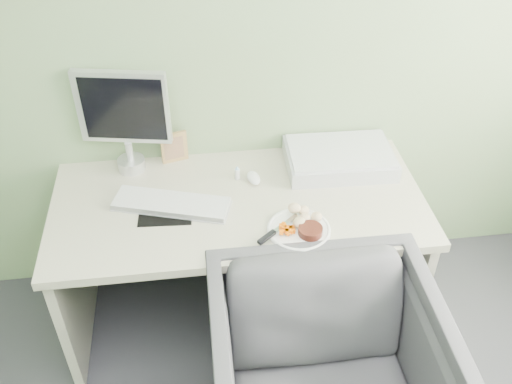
{
  "coord_description": "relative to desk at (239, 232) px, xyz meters",
  "views": [
    {
      "loc": [
        -0.17,
        -0.25,
        2.29
      ],
      "look_at": [
        0.06,
        1.5,
        0.87
      ],
      "focal_mm": 40.0,
      "sensor_mm": 36.0,
      "label": 1
    }
  ],
  "objects": [
    {
      "name": "steak",
      "position": [
        0.26,
        -0.25,
        0.21
      ],
      "size": [
        0.13,
        0.13,
        0.03
      ],
      "primitive_type": "cylinder",
      "rotation": [
        0.0,
        0.0,
        0.42
      ],
      "color": "black",
      "rests_on": "plate"
    },
    {
      "name": "steak_knife",
      "position": [
        0.11,
        -0.24,
        0.21
      ],
      "size": [
        0.19,
        0.16,
        0.02
      ],
      "rotation": [
        0.0,
        0.0,
        0.69
      ],
      "color": "silver",
      "rests_on": "plate"
    },
    {
      "name": "monitor",
      "position": [
        -0.46,
        0.31,
        0.45
      ],
      "size": [
        0.4,
        0.14,
        0.48
      ],
      "rotation": [
        0.0,
        0.0,
        -0.19
      ],
      "color": "silver",
      "rests_on": "desk"
    },
    {
      "name": "keyboard",
      "position": [
        -0.29,
        0.0,
        0.2
      ],
      "size": [
        0.51,
        0.28,
        0.02
      ],
      "primitive_type": "cube",
      "rotation": [
        0.0,
        0.0,
        -0.3
      ],
      "color": "white",
      "rests_on": "desk"
    },
    {
      "name": "scanner",
      "position": [
        0.49,
        0.2,
        0.22
      ],
      "size": [
        0.5,
        0.34,
        0.08
      ],
      "primitive_type": "cube",
      "rotation": [
        0.0,
        0.0,
        -0.03
      ],
      "color": "#B8BAC0",
      "rests_on": "desk"
    },
    {
      "name": "computer_mouse",
      "position": [
        0.08,
        0.13,
        0.2
      ],
      "size": [
        0.07,
        0.11,
        0.03
      ],
      "primitive_type": "ellipsoid",
      "rotation": [
        0.0,
        0.0,
        0.18
      ],
      "color": "white",
      "rests_on": "desk"
    },
    {
      "name": "carrot_heap",
      "position": [
        0.17,
        -0.23,
        0.22
      ],
      "size": [
        0.06,
        0.06,
        0.04
      ],
      "primitive_type": "cube",
      "rotation": [
        0.0,
        0.0,
        -0.04
      ],
      "color": "#FE6505",
      "rests_on": "plate"
    },
    {
      "name": "wall_back",
      "position": [
        0.0,
        0.38,
        0.8
      ],
      "size": [
        3.5,
        0.0,
        3.5
      ],
      "primitive_type": "plane",
      "rotation": [
        1.57,
        0.0,
        0.0
      ],
      "color": "gray",
      "rests_on": "floor"
    },
    {
      "name": "potato_pile",
      "position": [
        0.25,
        -0.17,
        0.22
      ],
      "size": [
        0.12,
        0.1,
        0.06
      ],
      "primitive_type": "ellipsoid",
      "rotation": [
        0.0,
        0.0,
        0.33
      ],
      "color": "tan",
      "rests_on": "plate"
    },
    {
      "name": "mousepad",
      "position": [
        -0.31,
        -0.02,
        0.18
      ],
      "size": [
        0.23,
        0.21,
        0.0
      ],
      "primitive_type": "cube",
      "rotation": [
        0.0,
        0.0,
        -0.07
      ],
      "color": "black",
      "rests_on": "desk"
    },
    {
      "name": "plate",
      "position": [
        0.22,
        -0.22,
        0.19
      ],
      "size": [
        0.26,
        0.26,
        0.01
      ],
      "primitive_type": "cylinder",
      "color": "white",
      "rests_on": "desk"
    },
    {
      "name": "photo_frame",
      "position": [
        -0.26,
        0.33,
        0.26
      ],
      "size": [
        0.12,
        0.04,
        0.15
      ],
      "primitive_type": "cube",
      "rotation": [
        0.0,
        0.0,
        0.25
      ],
      "color": "#A07C4A",
      "rests_on": "desk"
    },
    {
      "name": "eyedrop_bottle",
      "position": [
        0.01,
        0.16,
        0.21
      ],
      "size": [
        0.02,
        0.02,
        0.07
      ],
      "color": "white",
      "rests_on": "desk"
    },
    {
      "name": "desk",
      "position": [
        0.0,
        0.0,
        0.0
      ],
      "size": [
        1.6,
        0.75,
        0.73
      ],
      "color": "beige",
      "rests_on": "floor"
    }
  ]
}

